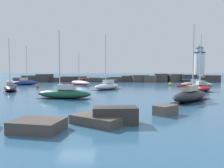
# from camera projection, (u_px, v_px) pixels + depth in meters

# --- Properties ---
(ground_plane) EXTENTS (600.00, 600.00, 0.00)m
(ground_plane) POSITION_uv_depth(u_px,v_px,m) (77.00, 121.00, 15.10)
(ground_plane) COLOR #336084
(open_sea_beyond) EXTENTS (400.00, 116.00, 0.01)m
(open_sea_beyond) POSITION_uv_depth(u_px,v_px,m) (114.00, 76.00, 126.84)
(open_sea_beyond) COLOR #235175
(open_sea_beyond) RESTS_ON ground
(breakwater_jetty) EXTENTS (62.97, 7.04, 2.52)m
(breakwater_jetty) POSITION_uv_depth(u_px,v_px,m) (123.00, 79.00, 66.65)
(breakwater_jetty) COLOR #4C443D
(breakwater_jetty) RESTS_ON ground
(lighthouse) EXTENTS (3.92, 3.92, 11.03)m
(lighthouse) POSITION_uv_depth(u_px,v_px,m) (199.00, 67.00, 65.76)
(lighthouse) COLOR gray
(lighthouse) RESTS_ON ground
(foreground_rocks) EXTENTS (16.08, 7.65, 1.46)m
(foreground_rocks) POSITION_uv_depth(u_px,v_px,m) (36.00, 118.00, 13.52)
(foreground_rocks) COLOR #4C443D
(foreground_rocks) RESTS_ON ground
(sailboat_moored_0) EXTENTS (5.58, 6.24, 9.94)m
(sailboat_moored_0) POSITION_uv_depth(u_px,v_px,m) (107.00, 86.00, 39.86)
(sailboat_moored_0) COLOR silver
(sailboat_moored_0) RESTS_ON ground
(sailboat_moored_1) EXTENTS (6.69, 7.50, 8.70)m
(sailboat_moored_1) POSITION_uv_depth(u_px,v_px,m) (190.00, 95.00, 24.76)
(sailboat_moored_1) COLOR black
(sailboat_moored_1) RESTS_ON ground
(sailboat_moored_2) EXTENTS (6.74, 3.69, 7.76)m
(sailboat_moored_2) POSITION_uv_depth(u_px,v_px,m) (197.00, 84.00, 47.73)
(sailboat_moored_2) COLOR silver
(sailboat_moored_2) RESTS_ON ground
(sailboat_moored_3) EXTENTS (5.41, 8.22, 8.91)m
(sailboat_moored_3) POSITION_uv_depth(u_px,v_px,m) (10.00, 87.00, 37.53)
(sailboat_moored_3) COLOR black
(sailboat_moored_3) RESTS_ON ground
(sailboat_moored_4) EXTENTS (6.76, 7.55, 7.68)m
(sailboat_moored_4) POSITION_uv_depth(u_px,v_px,m) (80.00, 83.00, 51.77)
(sailboat_moored_4) COLOR white
(sailboat_moored_4) RESTS_ON ground
(sailboat_moored_5) EXTENTS (7.08, 2.87, 8.41)m
(sailboat_moored_5) POSITION_uv_depth(u_px,v_px,m) (64.00, 93.00, 26.98)
(sailboat_moored_5) COLOR #195138
(sailboat_moored_5) RESTS_ON ground
(sailboat_moored_6) EXTENTS (2.60, 5.41, 9.75)m
(sailboat_moored_6) POSITION_uv_depth(u_px,v_px,m) (201.00, 87.00, 36.90)
(sailboat_moored_6) COLOR maroon
(sailboat_moored_6) RESTS_ON ground
(sailboat_moored_7) EXTENTS (6.16, 3.74, 9.32)m
(sailboat_moored_7) POSITION_uv_depth(u_px,v_px,m) (25.00, 82.00, 52.26)
(sailboat_moored_7) COLOR navy
(sailboat_moored_7) RESTS_ON ground
(mooring_buoy_orange_near) EXTENTS (0.77, 0.77, 0.97)m
(mooring_buoy_orange_near) POSITION_uv_depth(u_px,v_px,m) (170.00, 84.00, 49.58)
(mooring_buoy_orange_near) COLOR yellow
(mooring_buoy_orange_near) RESTS_ON ground
(mooring_buoy_far_side) EXTENTS (0.65, 0.65, 0.85)m
(mooring_buoy_far_side) POSITION_uv_depth(u_px,v_px,m) (37.00, 86.00, 43.56)
(mooring_buoy_far_side) COLOR #EA5914
(mooring_buoy_far_side) RESTS_ON ground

